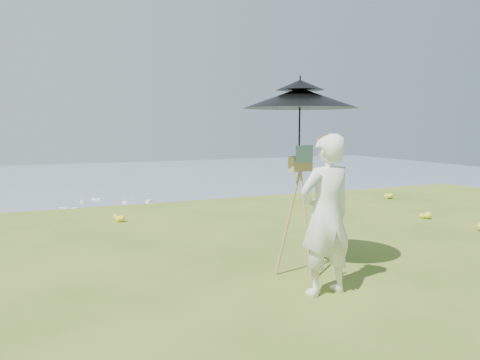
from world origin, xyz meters
name	(u,v)px	position (x,y,z in m)	size (l,w,h in m)	color
shoreline_tier	(73,355)	(0.00, 75.00, -36.00)	(170.00, 28.00, 8.00)	slate
bay_water	(47,199)	(0.00, 240.00, -34.00)	(700.00, 700.00, 0.00)	slate
slope_trees	(100,331)	(0.00, 35.00, -15.00)	(110.00, 50.00, 6.00)	#274C16
harbor_town	(71,318)	(0.00, 75.00, -29.50)	(110.00, 22.00, 5.00)	silver
moored_boats	(11,236)	(-12.50, 161.00, -33.65)	(140.00, 140.00, 0.70)	white
wildflowers	(469,283)	(0.00, 0.25, 0.06)	(10.00, 10.50, 0.12)	yellow
painter	(326,215)	(-1.49, 0.73, 0.82)	(0.59, 0.39, 1.63)	white
field_easel	(300,211)	(-1.43, 1.34, 0.75)	(0.57, 0.57, 1.49)	#96663F
sun_umbrella	(299,123)	(-1.43, 1.37, 1.74)	(1.26, 1.26, 1.03)	black
painter_cap	(328,138)	(-1.49, 0.73, 1.59)	(0.18, 0.21, 0.10)	#D17379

